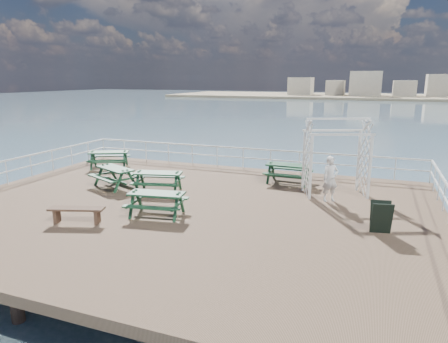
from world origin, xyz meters
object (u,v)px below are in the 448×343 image
(picnic_table_b, at_px, (115,173))
(picnic_table_c, at_px, (289,169))
(flat_bench_near, at_px, (77,212))
(picnic_table_e, at_px, (157,199))
(trellis_arbor, at_px, (336,161))
(person, at_px, (330,179))
(picnic_table_d, at_px, (158,178))
(picnic_table_a, at_px, (109,156))

(picnic_table_b, xyz_separation_m, picnic_table_c, (6.91, 3.34, 0.00))
(flat_bench_near, bearing_deg, picnic_table_b, 91.64)
(picnic_table_e, xyz_separation_m, flat_bench_near, (-2.06, -1.59, -0.20))
(trellis_arbor, distance_m, person, 1.10)
(picnic_table_e, height_order, flat_bench_near, picnic_table_e)
(flat_bench_near, relative_size, person, 1.05)
(picnic_table_d, xyz_separation_m, person, (6.81, 1.21, 0.27))
(picnic_table_d, relative_size, flat_bench_near, 1.23)
(picnic_table_b, relative_size, flat_bench_near, 1.33)
(picnic_table_e, bearing_deg, picnic_table_c, 51.31)
(picnic_table_e, relative_size, person, 1.21)
(picnic_table_e, height_order, person, person)
(picnic_table_a, bearing_deg, trellis_arbor, -30.67)
(picnic_table_c, xyz_separation_m, flat_bench_near, (-5.38, -7.55, -0.23))
(trellis_arbor, bearing_deg, picnic_table_a, 153.47)
(person, bearing_deg, picnic_table_b, 153.49)
(picnic_table_a, height_order, trellis_arbor, trellis_arbor)
(picnic_table_a, distance_m, picnic_table_e, 8.42)
(picnic_table_b, bearing_deg, person, 31.30)
(flat_bench_near, relative_size, trellis_arbor, 0.59)
(picnic_table_a, xyz_separation_m, picnic_table_c, (9.52, 0.27, -0.01))
(flat_bench_near, xyz_separation_m, trellis_arbor, (7.51, 6.37, 1.00))
(picnic_table_b, xyz_separation_m, person, (8.96, 1.19, 0.26))
(trellis_arbor, bearing_deg, person, -116.50)
(picnic_table_a, distance_m, picnic_table_d, 5.68)
(picnic_table_c, bearing_deg, picnic_table_b, -152.47)
(picnic_table_c, relative_size, flat_bench_near, 1.10)
(picnic_table_a, relative_size, picnic_table_b, 1.03)
(picnic_table_d, height_order, picnic_table_e, picnic_table_d)
(flat_bench_near, bearing_deg, picnic_table_c, 36.23)
(flat_bench_near, bearing_deg, person, 17.70)
(picnic_table_b, height_order, picnic_table_e, picnic_table_b)
(picnic_table_c, distance_m, person, 2.99)
(picnic_table_a, bearing_deg, person, -35.45)
(picnic_table_c, height_order, person, person)
(picnic_table_a, bearing_deg, picnic_table_c, -24.57)
(picnic_table_a, bearing_deg, flat_bench_near, -86.61)
(trellis_arbor, xyz_separation_m, person, (-0.08, -0.97, -0.51))
(picnic_table_a, xyz_separation_m, trellis_arbor, (11.65, -0.91, 0.76))
(picnic_table_d, bearing_deg, picnic_table_e, -74.87)
(picnic_table_a, height_order, picnic_table_c, picnic_table_a)
(picnic_table_d, bearing_deg, trellis_arbor, 3.75)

